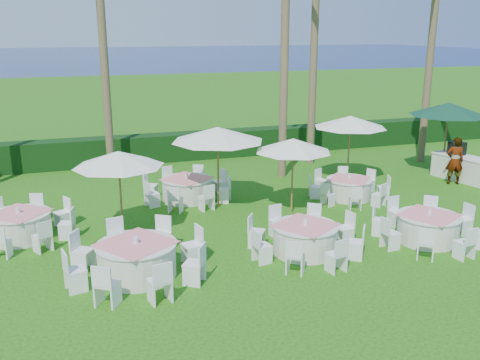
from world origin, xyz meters
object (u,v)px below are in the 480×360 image
object	(u,v)px
banquet_table_e	(187,189)
umbrella_green	(449,109)
umbrella_c	(218,134)
staff_person	(455,161)
banquet_table_d	(20,225)
umbrella_a	(118,159)
banquet_table_a	(137,259)
umbrella_b	(293,145)
banquet_table_f	(349,188)
banquet_table_b	(305,238)
umbrella_d	(350,122)
banquet_table_c	(428,227)

from	to	relation	value
banquet_table_e	umbrella_green	bearing A→B (deg)	0.25
umbrella_c	staff_person	distance (m)	9.42
banquet_table_d	banquet_table_e	world-z (taller)	banquet_table_e
umbrella_a	banquet_table_e	bearing A→B (deg)	47.44
banquet_table_a	umbrella_c	world-z (taller)	umbrella_c
umbrella_a	umbrella_b	world-z (taller)	umbrella_a
banquet_table_a	banquet_table_d	bearing A→B (deg)	129.14
umbrella_a	banquet_table_a	bearing A→B (deg)	-89.33
banquet_table_f	banquet_table_b	bearing A→B (deg)	-132.31
umbrella_b	staff_person	distance (m)	7.40
banquet_table_e	umbrella_c	xyz separation A→B (m)	(0.82, -1.07, 2.05)
banquet_table_f	umbrella_a	xyz separation A→B (m)	(-7.93, -1.12, 1.91)
banquet_table_e	banquet_table_a	bearing A→B (deg)	-114.43
banquet_table_d	staff_person	xyz separation A→B (m)	(15.39, 0.75, 0.51)
banquet_table_a	umbrella_d	distance (m)	10.76
banquet_table_e	banquet_table_b	bearing A→B (deg)	-70.40
staff_person	banquet_table_c	bearing A→B (deg)	66.87
umbrella_b	staff_person	size ratio (longest dim) A/B	1.34
banquet_table_a	banquet_table_f	world-z (taller)	banquet_table_a
banquet_table_b	banquet_table_c	world-z (taller)	banquet_table_b
banquet_table_a	umbrella_a	size ratio (longest dim) A/B	1.33
banquet_table_b	banquet_table_c	distance (m)	3.61
banquet_table_b	banquet_table_e	size ratio (longest dim) A/B	1.01
banquet_table_c	banquet_table_a	bearing A→B (deg)	177.61
banquet_table_b	umbrella_green	bearing A→B (deg)	32.11
banquet_table_c	umbrella_b	xyz separation A→B (m)	(-2.63, 3.44, 1.82)
banquet_table_a	staff_person	distance (m)	13.28
banquet_table_b	umbrella_b	bearing A→B (deg)	72.49
umbrella_green	banquet_table_e	bearing A→B (deg)	-179.75
umbrella_c	umbrella_b	bearing A→B (deg)	-31.61
umbrella_c	umbrella_a	bearing A→B (deg)	-153.46
umbrella_c	umbrella_d	xyz separation A→B (m)	(5.60, 1.35, -0.11)
umbrella_b	umbrella_green	distance (m)	8.14
banquet_table_d	banquet_table_f	xyz separation A→B (m)	(10.69, 0.41, -0.03)
banquet_table_a	banquet_table_c	world-z (taller)	banquet_table_a
banquet_table_b	umbrella_d	size ratio (longest dim) A/B	1.11
banquet_table_a	staff_person	bearing A→B (deg)	18.42
umbrella_a	banquet_table_d	bearing A→B (deg)	165.47
banquet_table_d	banquet_table_b	bearing A→B (deg)	-25.35
banquet_table_a	banquet_table_e	size ratio (longest dim) A/B	1.11
banquet_table_f	umbrella_d	xyz separation A→B (m)	(1.01, 1.89, 1.98)
umbrella_a	umbrella_b	distance (m)	5.43
umbrella_d	umbrella_green	size ratio (longest dim) A/B	0.90
banquet_table_d	staff_person	world-z (taller)	staff_person
umbrella_a	umbrella_d	bearing A→B (deg)	18.67
banquet_table_c	banquet_table_d	distance (m)	11.45
banquet_table_b	umbrella_c	size ratio (longest dim) A/B	1.01
banquet_table_a	banquet_table_b	world-z (taller)	banquet_table_a
banquet_table_c	umbrella_b	distance (m)	4.69
umbrella_d	staff_person	xyz separation A→B (m)	(3.69, -1.55, -1.44)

